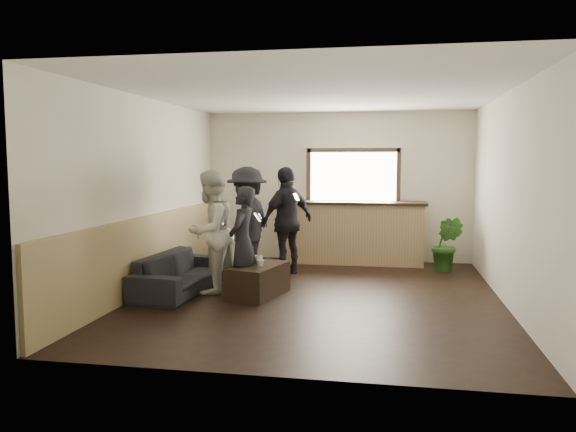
% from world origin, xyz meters
% --- Properties ---
extents(ground, '(5.00, 6.00, 0.01)m').
position_xyz_m(ground, '(0.00, 0.00, 0.00)').
color(ground, black).
extents(room_shell, '(5.01, 6.01, 2.80)m').
position_xyz_m(room_shell, '(-0.74, 0.00, 1.47)').
color(room_shell, silver).
rests_on(room_shell, ground).
extents(bar_counter, '(2.70, 0.68, 2.13)m').
position_xyz_m(bar_counter, '(0.30, 2.70, 0.64)').
color(bar_counter, '#9D7D55').
rests_on(bar_counter, ground).
extents(sofa, '(0.86, 1.95, 0.56)m').
position_xyz_m(sofa, '(-1.98, -0.07, 0.28)').
color(sofa, black).
rests_on(sofa, ground).
extents(coffee_table, '(0.77, 1.09, 0.44)m').
position_xyz_m(coffee_table, '(-0.81, -0.12, 0.22)').
color(coffee_table, black).
rests_on(coffee_table, ground).
extents(cup_a, '(0.16, 0.16, 0.09)m').
position_xyz_m(cup_a, '(-0.86, 0.13, 0.48)').
color(cup_a, silver).
rests_on(cup_a, coffee_table).
extents(cup_b, '(0.11, 0.11, 0.09)m').
position_xyz_m(cup_b, '(-0.75, -0.22, 0.48)').
color(cup_b, silver).
rests_on(cup_b, coffee_table).
extents(potted_plant, '(0.63, 0.57, 0.95)m').
position_xyz_m(potted_plant, '(1.96, 2.17, 0.47)').
color(potted_plant, '#2D6623').
rests_on(potted_plant, ground).
extents(person_a, '(0.47, 0.59, 1.54)m').
position_xyz_m(person_a, '(-1.03, -0.14, 0.77)').
color(person_a, black).
rests_on(person_a, ground).
extents(person_b, '(0.90, 1.02, 1.76)m').
position_xyz_m(person_b, '(-1.53, -0.04, 0.88)').
color(person_b, silver).
rests_on(person_b, ground).
extents(person_c, '(0.84, 1.25, 1.80)m').
position_xyz_m(person_c, '(-1.25, 0.98, 0.90)').
color(person_c, black).
rests_on(person_c, ground).
extents(person_d, '(0.99, 1.10, 1.79)m').
position_xyz_m(person_d, '(-0.69, 1.46, 0.90)').
color(person_d, black).
rests_on(person_d, ground).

